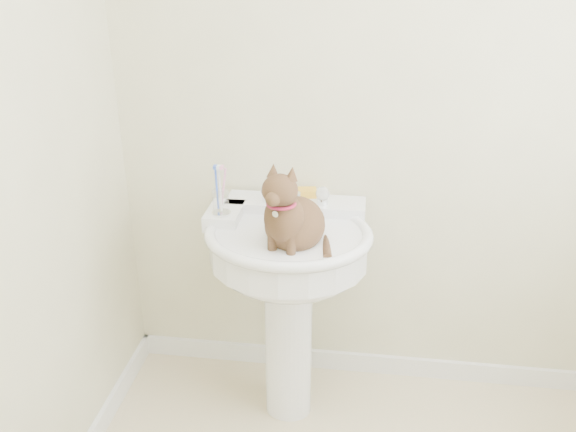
% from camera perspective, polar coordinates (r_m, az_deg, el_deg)
% --- Properties ---
extents(wall_back, '(2.20, 0.00, 2.50)m').
position_cam_1_polar(wall_back, '(2.32, 10.54, 10.80)').
color(wall_back, '#C1BA96').
rests_on(wall_back, ground).
extents(baseboard_back, '(2.20, 0.02, 0.09)m').
position_cam_1_polar(baseboard_back, '(2.84, 8.63, -13.53)').
color(baseboard_back, white).
rests_on(baseboard_back, floor).
extents(pedestal_sink, '(0.62, 0.61, 0.86)m').
position_cam_1_polar(pedestal_sink, '(2.27, 0.00, -4.74)').
color(pedestal_sink, white).
rests_on(pedestal_sink, floor).
extents(faucet, '(0.28, 0.12, 0.14)m').
position_cam_1_polar(faucet, '(2.31, 0.59, 2.04)').
color(faucet, silver).
rests_on(faucet, pedestal_sink).
extents(soap_bar, '(0.10, 0.07, 0.03)m').
position_cam_1_polar(soap_bar, '(2.39, 1.59, 2.21)').
color(soap_bar, gold).
rests_on(soap_bar, pedestal_sink).
extents(toothbrush_cup, '(0.07, 0.07, 0.19)m').
position_cam_1_polar(toothbrush_cup, '(2.24, -6.32, 1.35)').
color(toothbrush_cup, silver).
rests_on(toothbrush_cup, pedestal_sink).
extents(cat, '(0.23, 0.29, 0.43)m').
position_cam_1_polar(cat, '(2.08, 0.42, -0.35)').
color(cat, brown).
rests_on(cat, pedestal_sink).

